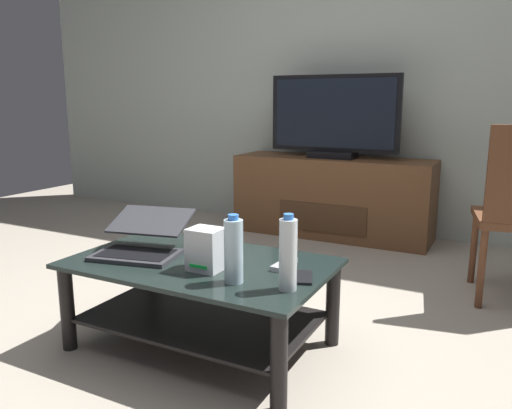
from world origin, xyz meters
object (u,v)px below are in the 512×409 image
Objects in this scene: water_bottle_near at (288,254)px; cell_phone at (303,277)px; media_cabinet at (332,197)px; tv_remote at (284,264)px; laptop at (142,241)px; router_box at (206,249)px; television at (334,118)px; water_bottle_far at (234,251)px; coffee_table at (201,289)px.

water_bottle_near reaches higher than cell_phone.
tv_remote is (0.45, -1.91, 0.09)m from media_cabinet.
laptop and router_box have the same top height.
television is at bearing 107.13° from tv_remote.
water_bottle_near is 0.28m from tv_remote.
tv_remote is (-0.11, 0.22, -0.12)m from water_bottle_near.
media_cabinet is 1.96m from tv_remote.
television is 2.20m from water_bottle_far.
cell_phone is at bearing 11.76° from router_box.
media_cabinet is 10.80× the size of cell_phone.
media_cabinet is 8.97× the size of router_box.
water_bottle_near is 1.08× the size of water_bottle_far.
cell_phone is (0.57, -1.99, -0.52)m from television.
media_cabinet is 0.60m from television.
media_cabinet is 1.52× the size of television.
router_box reaches higher than coffee_table.
router_box is 1.20× the size of cell_phone.
laptop is at bearing -176.05° from coffee_table.
media_cabinet reaches higher than tv_remote.
cell_phone is (0.38, 0.08, -0.08)m from router_box.
media_cabinet is 5.89× the size of water_bottle_far.
television is at bearing 95.15° from router_box.
coffee_table is 0.34m from laptop.
laptop is 1.60× the size of water_bottle_near.
television is 6.21× the size of tv_remote.
router_box is (0.08, -0.08, 0.21)m from coffee_table.
television is 2.13m from cell_phone.
router_box is at bearing -142.16° from tv_remote.
television is at bearing -90.00° from media_cabinet.
water_bottle_far reaches higher than router_box.
router_box is at bearing 172.41° from water_bottle_near.
router_box is at bearing -44.07° from coffee_table.
coffee_table is at bearing 3.95° from laptop.
television reaches higher than media_cabinet.
television is 3.60× the size of water_bottle_near.
media_cabinet is 2.22m from water_bottle_near.
tv_remote is (0.45, -1.89, -0.51)m from television.
laptop is at bearing -165.55° from tv_remote.
tv_remote is at bearing 120.86° from cell_phone.
cell_phone is (0.46, 0.00, 0.13)m from coffee_table.
water_bottle_near reaches higher than coffee_table.
laptop is 0.37m from router_box.
cell_phone reaches higher than coffee_table.
television is 2.22m from water_bottle_near.
coffee_table is 0.54m from water_bottle_near.
water_bottle_far is 0.29m from cell_phone.
coffee_table is at bearing 135.93° from router_box.
router_box is at bearing -84.91° from media_cabinet.
laptop reaches higher than coffee_table.
laptop is 0.56m from water_bottle_far.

